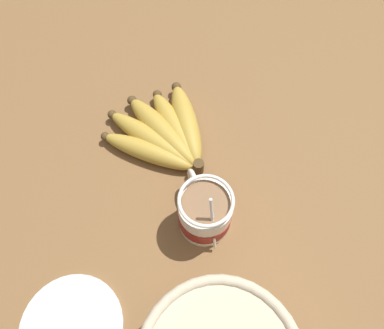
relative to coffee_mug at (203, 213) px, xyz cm
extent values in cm
cube|color=brown|center=(5.13, -0.28, -5.97)|extent=(139.96, 139.96, 2.59)
cylinder|color=white|center=(-0.13, 0.00, -0.12)|extent=(9.01, 9.01, 9.10)
cylinder|color=maroon|center=(-0.13, 0.00, -1.02)|extent=(9.21, 9.21, 3.66)
torus|color=white|center=(5.37, 0.00, 0.55)|extent=(5.91, 0.90, 5.91)
cylinder|color=#846042|center=(-0.13, 0.00, 4.53)|extent=(7.81, 7.81, 0.40)
torus|color=white|center=(-0.13, 0.00, 5.77)|extent=(9.01, 9.01, 0.60)
cylinder|color=silver|center=(-3.51, 0.00, 3.27)|extent=(4.09, 0.50, 13.02)
ellipsoid|color=silver|center=(-1.71, 0.00, -3.17)|extent=(3.00, 2.00, 0.80)
cylinder|color=#4C381E|center=(9.29, -2.53, -1.70)|extent=(2.00, 2.00, 3.00)
ellipsoid|color=#B79338|center=(19.64, -3.64, -2.42)|extent=(19.19, 6.49, 4.52)
sphere|color=#4C381E|center=(29.00, -4.63, -2.42)|extent=(2.03, 2.03, 2.03)
ellipsoid|color=#B79338|center=(19.42, -1.17, -2.58)|extent=(18.83, 6.60, 4.18)
sphere|color=#4C381E|center=(28.56, 0.07, -2.58)|extent=(1.88, 1.88, 1.88)
ellipsoid|color=#B79338|center=(19.45, 1.46, -2.43)|extent=(20.09, 11.42, 4.48)
sphere|color=#4C381E|center=(28.68, 5.08, -2.43)|extent=(2.02, 2.02, 2.02)
ellipsoid|color=#B79338|center=(18.43, 3.92, -2.64)|extent=(18.99, 15.07, 4.07)
sphere|color=#4C381E|center=(26.75, 9.79, -2.64)|extent=(1.83, 1.83, 1.83)
ellipsoid|color=#B79338|center=(16.08, 5.27, -2.75)|extent=(15.16, 16.62, 3.85)
sphere|color=#4C381E|center=(22.20, 12.31, -2.75)|extent=(1.73, 1.73, 1.73)
cylinder|color=silver|center=(-9.63, 25.44, -4.37)|extent=(16.33, 16.33, 0.60)
camera|label=1|loc=(-20.19, 9.01, 59.67)|focal=35.00mm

